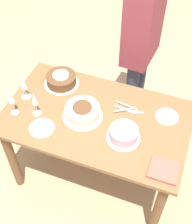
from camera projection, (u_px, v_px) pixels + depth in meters
ground_plane at (96, 172)px, 2.83m from camera, size 12.00×12.00×0.00m
dining_table at (96, 128)px, 2.34m from camera, size 1.34×0.80×0.78m
cake_center_white at (83, 112)px, 2.21m from camera, size 0.29×0.29×0.10m
cake_front_chocolate at (61, 80)px, 2.44m from camera, size 0.27×0.27×0.10m
cake_back_decorated at (124, 134)px, 2.08m from camera, size 0.23×0.23×0.09m
wine_glass_near at (34, 100)px, 2.16m from camera, size 0.06×0.06×0.21m
wine_glass_far at (23, 84)px, 2.27m from camera, size 0.07×0.07×0.21m
wine_glass_extra at (10, 97)px, 2.15m from camera, size 0.06×0.06×0.24m
dessert_plate_left at (167, 117)px, 2.24m from camera, size 0.17×0.17×0.01m
dessert_plate_right at (42, 128)px, 2.17m from camera, size 0.18×0.18×0.01m
fork_pile at (127, 109)px, 2.28m from camera, size 0.22×0.12×0.01m
napkin_stack at (164, 170)px, 1.94m from camera, size 0.18×0.17×0.02m
person_cutting at (142, 36)px, 2.50m from camera, size 0.25×0.42×1.67m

